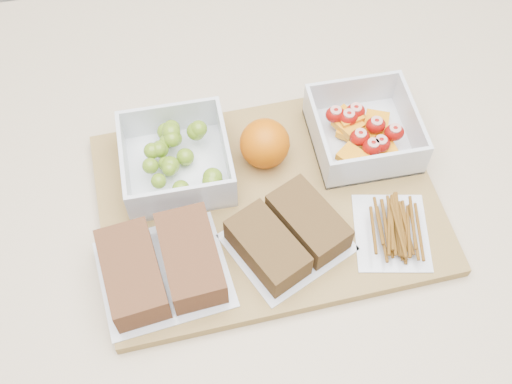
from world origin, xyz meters
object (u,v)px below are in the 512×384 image
(sandwich_bag_left, at_px, (162,266))
(sandwich_bag_center, at_px, (288,235))
(grape_container, at_px, (178,158))
(fruit_container, at_px, (363,132))
(cutting_board, at_px, (268,203))
(orange, at_px, (265,143))
(pretzel_bag, at_px, (393,228))

(sandwich_bag_left, bearing_deg, sandwich_bag_center, 4.99)
(grape_container, height_order, sandwich_bag_left, grape_container)
(fruit_container, bearing_deg, cutting_board, -155.22)
(orange, bearing_deg, sandwich_bag_center, -88.91)
(grape_container, bearing_deg, fruit_container, -0.64)
(sandwich_bag_left, xyz_separation_m, pretzel_bag, (0.28, 0.00, -0.01))
(grape_container, relative_size, sandwich_bag_center, 0.80)
(cutting_board, bearing_deg, fruit_container, 22.60)
(sandwich_bag_center, height_order, pretzel_bag, sandwich_bag_center)
(cutting_board, bearing_deg, orange, 80.81)
(fruit_container, relative_size, pretzel_bag, 1.07)
(sandwich_bag_center, bearing_deg, cutting_board, 98.98)
(fruit_container, bearing_deg, pretzel_bag, -90.90)
(fruit_container, xyz_separation_m, orange, (-0.13, -0.00, 0.01))
(cutting_board, height_order, pretzel_bag, pretzel_bag)
(orange, bearing_deg, pretzel_bag, -46.98)
(grape_container, height_order, sandwich_bag_center, grape_container)
(grape_container, relative_size, fruit_container, 1.02)
(fruit_container, xyz_separation_m, sandwich_bag_left, (-0.28, -0.14, 0.00))
(grape_container, bearing_deg, sandwich_bag_left, -104.27)
(cutting_board, distance_m, fruit_container, 0.16)
(sandwich_bag_left, distance_m, sandwich_bag_center, 0.15)
(cutting_board, bearing_deg, sandwich_bag_left, -153.31)
(cutting_board, bearing_deg, pretzel_bag, -31.06)
(cutting_board, height_order, sandwich_bag_left, sandwich_bag_left)
(cutting_board, distance_m, pretzel_bag, 0.16)
(cutting_board, height_order, grape_container, grape_container)
(sandwich_bag_center, relative_size, pretzel_bag, 1.37)
(grape_container, bearing_deg, pretzel_bag, -30.61)
(cutting_board, distance_m, sandwich_bag_center, 0.07)
(fruit_container, distance_m, sandwich_bag_left, 0.31)
(cutting_board, distance_m, sandwich_bag_left, 0.16)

